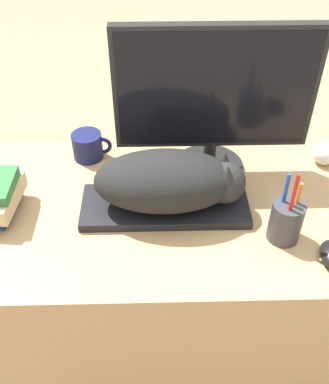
{
  "coord_description": "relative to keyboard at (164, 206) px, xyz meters",
  "views": [
    {
      "loc": [
        -0.02,
        -0.57,
        1.59
      ],
      "look_at": [
        -0.0,
        0.29,
        0.83
      ],
      "focal_mm": 42.0,
      "sensor_mm": 36.0,
      "label": 1
    }
  ],
  "objects": [
    {
      "name": "desk",
      "position": [
        0.0,
        0.01,
        -0.4
      ],
      "size": [
        1.31,
        0.61,
        0.77
      ],
      "color": "tan",
      "rests_on": "ground_plane"
    },
    {
      "name": "keyboard",
      "position": [
        0.0,
        0.0,
        0.0
      ],
      "size": [
        0.43,
        0.16,
        0.02
      ],
      "color": "black",
      "rests_on": "desk"
    },
    {
      "name": "cat",
      "position": [
        0.02,
        0.0,
        0.09
      ],
      "size": [
        0.38,
        0.18,
        0.15
      ],
      "color": "black",
      "rests_on": "keyboard"
    },
    {
      "name": "monitor",
      "position": [
        0.13,
        0.17,
        0.22
      ],
      "size": [
        0.52,
        0.2,
        0.43
      ],
      "color": "black",
      "rests_on": "desk"
    },
    {
      "name": "coffee_mug",
      "position": [
        -0.22,
        0.24,
        0.03
      ],
      "size": [
        0.12,
        0.09,
        0.08
      ],
      "color": "#141947",
      "rests_on": "desk"
    },
    {
      "name": "pen_cup",
      "position": [
        0.29,
        -0.11,
        0.05
      ],
      "size": [
        0.08,
        0.08,
        0.21
      ],
      "color": "#38383D",
      "rests_on": "desk"
    },
    {
      "name": "baseball",
      "position": [
        0.48,
        0.19,
        0.02
      ],
      "size": [
        0.07,
        0.07,
        0.07
      ],
      "color": "silver",
      "rests_on": "desk"
    }
  ]
}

